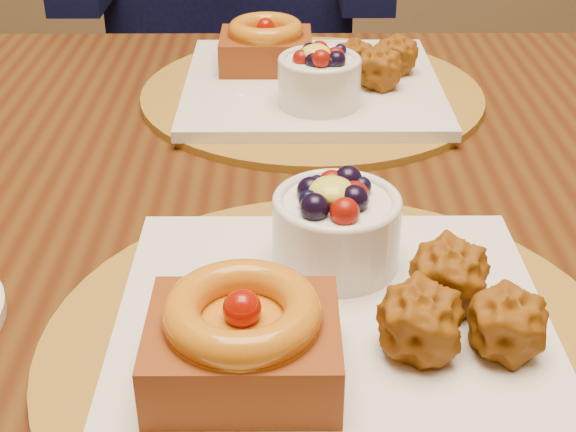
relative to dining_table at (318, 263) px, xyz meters
The scene contains 4 objects.
dining_table is the anchor object (origin of this frame).
place_setting_near 0.24m from the dining_table, 90.75° to the right, with size 0.38×0.38×0.09m.
place_setting_far 0.24m from the dining_table, 90.63° to the left, with size 0.38×0.38×0.08m.
chair_far 1.01m from the dining_table, 96.35° to the left, with size 0.62×0.62×0.97m.
Camera 1 is at (-0.03, -0.75, 1.09)m, focal length 50.00 mm.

